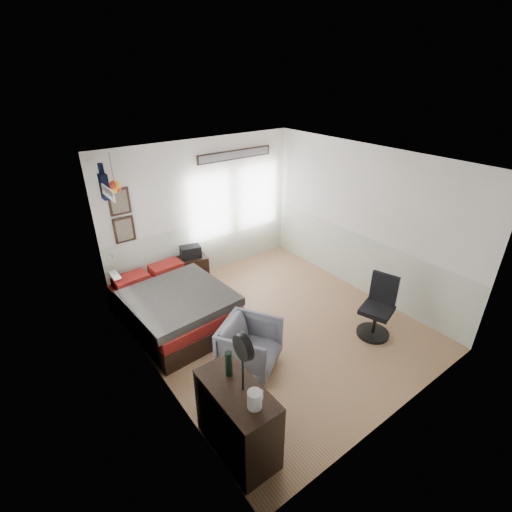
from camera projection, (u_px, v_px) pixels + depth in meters
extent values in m
cube|color=#97663E|center=(275.00, 325.00, 6.17)|extent=(4.00, 4.50, 0.01)
cube|color=silver|center=(203.00, 210.00, 7.15)|extent=(4.00, 0.02, 2.70)
cube|color=silver|center=(412.00, 328.00, 3.94)|extent=(4.00, 0.02, 2.70)
cube|color=silver|center=(150.00, 296.00, 4.49)|extent=(0.02, 4.50, 2.70)
cube|color=silver|center=(364.00, 222.00, 6.61)|extent=(0.02, 4.50, 2.70)
cube|color=white|center=(280.00, 162.00, 4.93)|extent=(4.00, 4.50, 0.02)
cube|color=beige|center=(206.00, 248.00, 7.51)|extent=(4.00, 0.01, 1.10)
cube|color=beige|center=(159.00, 347.00, 4.86)|extent=(0.01, 4.50, 1.10)
cube|color=beige|center=(358.00, 262.00, 6.97)|extent=(0.01, 4.50, 1.10)
cube|color=silver|center=(136.00, 270.00, 4.85)|extent=(0.03, 2.20, 1.35)
cube|color=silver|center=(211.00, 207.00, 7.18)|extent=(0.95, 0.03, 1.30)
cube|color=silver|center=(258.00, 196.00, 7.79)|extent=(0.95, 0.03, 1.30)
cube|color=#321D13|center=(124.00, 230.00, 6.30)|extent=(0.35, 0.03, 0.45)
cube|color=#321D13|center=(119.00, 202.00, 6.07)|extent=(0.35, 0.03, 0.45)
cube|color=#7F7259|center=(125.00, 230.00, 6.29)|extent=(0.27, 0.01, 0.37)
cube|color=#7F7259|center=(120.00, 202.00, 6.06)|extent=(0.27, 0.01, 0.37)
cube|color=#321D13|center=(235.00, 155.00, 7.08)|extent=(1.65, 0.03, 0.18)
cube|color=gray|center=(235.00, 155.00, 7.07)|extent=(1.58, 0.01, 0.13)
cube|color=white|center=(108.00, 193.00, 4.87)|extent=(0.02, 0.48, 0.14)
sphere|color=red|center=(115.00, 187.00, 5.68)|extent=(0.20, 0.20, 0.20)
cube|color=black|center=(174.00, 314.00, 6.16)|extent=(1.56, 2.13, 0.33)
cube|color=maroon|center=(173.00, 301.00, 6.05)|extent=(1.52, 2.09, 0.18)
cube|color=#3B3938|center=(178.00, 299.00, 5.81)|extent=(1.58, 1.59, 0.14)
cube|color=maroon|center=(133.00, 278.00, 6.37)|extent=(0.58, 0.38, 0.14)
cube|color=maroon|center=(169.00, 267.00, 6.73)|extent=(0.58, 0.38, 0.14)
cube|color=black|center=(237.00, 419.00, 3.99)|extent=(0.48, 1.00, 0.90)
imported|color=slate|center=(250.00, 345.00, 5.18)|extent=(1.04, 1.05, 0.70)
cube|color=black|center=(192.00, 269.00, 7.27)|extent=(0.61, 0.52, 0.56)
cylinder|color=black|center=(373.00, 333.00, 5.93)|extent=(0.51, 0.51, 0.05)
cylinder|color=black|center=(375.00, 322.00, 5.83)|extent=(0.06, 0.06, 0.39)
cube|color=black|center=(377.00, 310.00, 5.73)|extent=(0.57, 0.57, 0.08)
cube|color=black|center=(384.00, 288.00, 5.73)|extent=(0.18, 0.41, 0.51)
cylinder|color=silver|center=(255.00, 400.00, 3.54)|extent=(0.14, 0.14, 0.19)
cube|color=silver|center=(262.00, 395.00, 3.58)|extent=(0.02, 0.02, 0.12)
cylinder|color=black|center=(229.00, 364.00, 3.89)|extent=(0.08, 0.08, 0.30)
cylinder|color=black|center=(243.00, 370.00, 3.65)|extent=(0.02, 0.02, 0.54)
cylinder|color=black|center=(242.00, 348.00, 3.52)|extent=(0.06, 0.27, 0.27)
cylinder|color=black|center=(245.00, 346.00, 3.54)|extent=(0.03, 0.29, 0.29)
cube|color=black|center=(191.00, 252.00, 7.09)|extent=(0.42, 0.32, 0.22)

